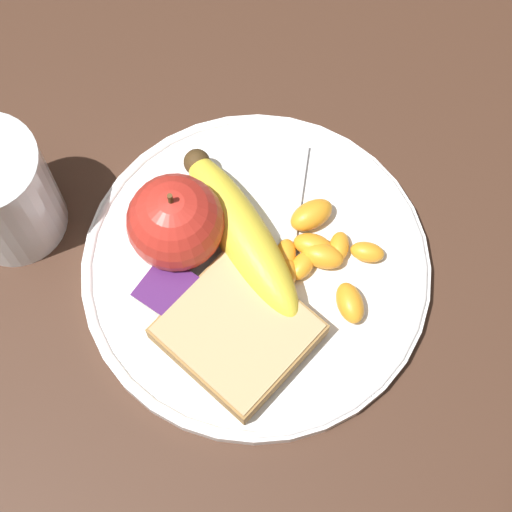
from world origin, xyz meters
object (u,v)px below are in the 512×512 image
plate (256,268)px  apple (175,223)px  jam_packet (174,296)px  bread_slice (238,332)px  fork (280,267)px  banana (240,232)px  juice_glass (2,195)px

plate → apple: (0.06, 0.02, 0.04)m
plate → jam_packet: size_ratio=5.55×
plate → bread_slice: size_ratio=2.48×
fork → jam_packet: 0.08m
plate → banana: size_ratio=1.72×
juice_glass → apple: size_ratio=1.23×
bread_slice → jam_packet: same height
fork → jam_packet: bearing=-62.7°
apple → banana: bearing=-145.3°
bread_slice → jam_packet: bearing=4.2°
jam_packet → juice_glass: bearing=5.4°
plate → jam_packet: (0.03, 0.06, 0.01)m
plate → juice_glass: juice_glass is taller
juice_glass → jam_packet: (-0.14, -0.01, -0.02)m
bread_slice → jam_packet: size_ratio=2.24×
juice_glass → bread_slice: (-0.20, -0.02, -0.02)m
fork → banana: bearing=-117.4°
banana → jam_packet: banana is taller
fork → juice_glass: bearing=-93.8°
juice_glass → fork: bearing=-157.7°
plate → fork: fork is taller
apple → juice_glass: bearing=24.3°
bread_slice → plate: bearing=-68.9°
banana → jam_packet: bearing=79.3°
plate → bread_slice: 0.06m
juice_glass → jam_packet: size_ratio=2.08×
apple → fork: size_ratio=0.48×
fork → jam_packet: (0.05, 0.07, 0.01)m
bread_slice → jam_packet: 0.05m
banana → bread_slice: (-0.04, 0.06, -0.01)m
juice_glass → apple: 0.13m
banana → jam_packet: 0.07m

